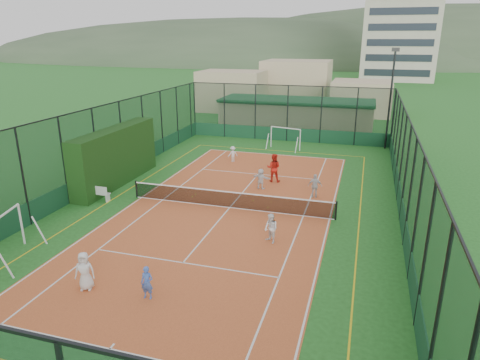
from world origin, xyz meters
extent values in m
plane|color=#235A1F|center=(0.00, 0.00, 0.00)|extent=(300.00, 300.00, 0.00)
cube|color=#A84725|center=(0.00, 0.00, 0.01)|extent=(11.17, 23.97, 0.01)
cube|color=beige|center=(12.00, 82.00, 15.00)|extent=(15.00, 12.00, 30.00)
cube|color=black|center=(-8.30, 2.02, 1.80)|extent=(1.23, 8.21, 3.59)
imported|color=silver|center=(-2.69, -9.23, 0.76)|extent=(0.85, 0.69, 1.51)
imported|color=#486DCD|center=(-0.18, -9.12, 0.64)|extent=(0.48, 0.33, 1.26)
imported|color=white|center=(3.12, -3.50, 0.71)|extent=(0.87, 0.85, 1.41)
imported|color=silver|center=(-2.63, 8.90, 0.61)|extent=(0.89, 0.84, 1.21)
imported|color=silver|center=(4.32, 3.01, 0.72)|extent=(0.86, 0.42, 1.43)
imported|color=silver|center=(0.89, 3.58, 0.66)|extent=(1.27, 0.68, 1.31)
imported|color=red|center=(1.35, 5.19, 0.94)|extent=(0.96, 0.77, 1.87)
sphere|color=#CCE033|center=(2.05, 0.56, 0.04)|extent=(0.07, 0.07, 0.07)
sphere|color=#CCE033|center=(-2.63, 0.96, 0.04)|extent=(0.07, 0.07, 0.07)
sphere|color=#CCE033|center=(-2.61, 1.37, 0.04)|extent=(0.07, 0.07, 0.07)
sphere|color=#CCE033|center=(2.05, 1.41, 0.04)|extent=(0.07, 0.07, 0.07)
sphere|color=#CCE033|center=(0.98, 1.38, 0.04)|extent=(0.07, 0.07, 0.07)
camera|label=1|loc=(6.86, -21.00, 9.02)|focal=32.00mm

